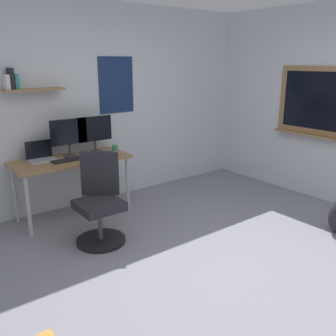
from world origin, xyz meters
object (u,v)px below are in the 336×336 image
at_px(desk, 72,165).
at_px(monitor_primary, 69,135).
at_px(computer_mouse, 90,156).
at_px(laptop, 41,156).
at_px(monitor_secondary, 95,132).
at_px(office_chair, 100,204).
at_px(keyboard, 68,160).
at_px(coffee_mug, 115,148).

relative_size(desk, monitor_primary, 2.97).
xyz_separation_m(monitor_primary, computer_mouse, (0.18, -0.17, -0.25)).
distance_m(desk, laptop, 0.37).
bearing_deg(monitor_secondary, desk, -165.48).
bearing_deg(office_chair, monitor_secondary, 64.27).
xyz_separation_m(laptop, monitor_secondary, (0.69, -0.05, 0.22)).
height_order(desk, keyboard, keyboard).
xyz_separation_m(office_chair, computer_mouse, (0.26, 0.71, 0.34)).
distance_m(office_chair, computer_mouse, 0.83).
xyz_separation_m(desk, laptop, (-0.31, 0.15, 0.13)).
bearing_deg(keyboard, office_chair, -88.45).
bearing_deg(monitor_secondary, laptop, 175.99).
height_order(keyboard, coffee_mug, coffee_mug).
relative_size(office_chair, coffee_mug, 10.33).
relative_size(monitor_secondary, coffee_mug, 5.04).
distance_m(monitor_primary, coffee_mug, 0.61).
relative_size(keyboard, computer_mouse, 3.56).
bearing_deg(desk, coffee_mug, -2.55).
distance_m(office_chair, monitor_primary, 1.07).
height_order(desk, computer_mouse, computer_mouse).
bearing_deg(office_chair, laptop, 105.53).
bearing_deg(coffee_mug, office_chair, -129.86).
relative_size(desk, keyboard, 3.72).
xyz_separation_m(computer_mouse, coffee_mug, (0.38, 0.05, 0.03)).
xyz_separation_m(laptop, keyboard, (0.24, -0.22, -0.04)).
bearing_deg(coffee_mug, computer_mouse, -172.45).
xyz_separation_m(laptop, computer_mouse, (0.52, -0.22, -0.04)).
bearing_deg(laptop, monitor_secondary, -4.01).
xyz_separation_m(laptop, coffee_mug, (0.90, -0.17, -0.01)).
bearing_deg(monitor_secondary, monitor_primary, 180.00).
height_order(office_chair, computer_mouse, office_chair).
xyz_separation_m(office_chair, coffee_mug, (0.64, 0.76, 0.37)).
relative_size(computer_mouse, coffee_mug, 1.13).
distance_m(laptop, monitor_secondary, 0.72).
bearing_deg(computer_mouse, laptop, 156.87).
xyz_separation_m(monitor_primary, keyboard, (-0.10, -0.17, -0.26)).
relative_size(office_chair, keyboard, 2.57).
bearing_deg(coffee_mug, desk, 177.45).
relative_size(laptop, monitor_secondary, 0.67).
distance_m(monitor_primary, computer_mouse, 0.35).
bearing_deg(office_chair, desk, 86.41).
relative_size(keyboard, coffee_mug, 4.02).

